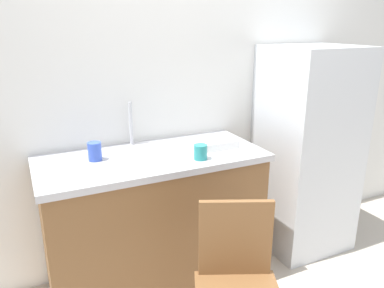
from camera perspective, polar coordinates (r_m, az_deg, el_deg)
name	(u,v)px	position (r m, az deg, el deg)	size (l,w,h in m)	color
back_wall	(187,77)	(2.69, -0.69, 10.04)	(4.80, 0.10, 2.65)	silver
cabinet_base	(154,225)	(2.52, -5.76, -12.03)	(1.33, 0.60, 0.88)	brown
countertop	(152,158)	(2.32, -6.12, -2.11)	(1.37, 0.64, 0.04)	#B7B7BC
faucet	(131,124)	(2.49, -9.22, 3.04)	(0.02, 0.02, 0.29)	#B7B7BC
refrigerator	(306,150)	(2.98, 16.85, -0.94)	(0.63, 0.59, 1.54)	silver
chair	(237,287)	(1.92, 6.87, -20.69)	(0.53, 0.53, 0.89)	brown
dish_tray	(213,143)	(2.45, 3.19, 0.15)	(0.28, 0.20, 0.05)	white
cup_blue	(95,151)	(2.27, -14.46, -1.09)	(0.08, 0.08, 0.11)	blue
cup_teal	(201,152)	(2.22, 1.30, -1.22)	(0.08, 0.08, 0.09)	teal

